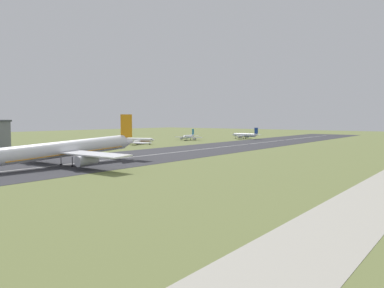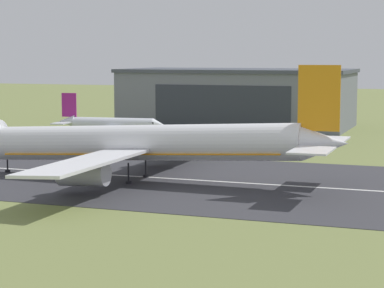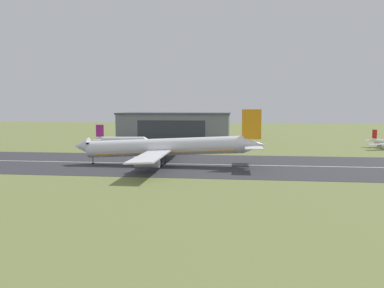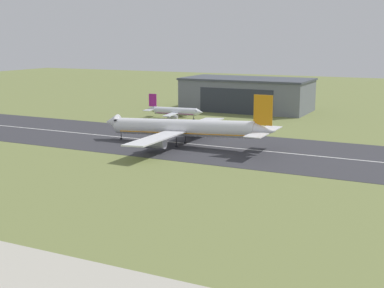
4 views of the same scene
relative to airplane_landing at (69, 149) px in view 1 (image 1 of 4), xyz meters
name	(u,v)px [view 1 (image 1 of 4)]	position (x,y,z in m)	size (l,w,h in m)	color
ground_plane	(282,166)	(42.53, -56.44, -5.52)	(756.83, 756.83, 0.00)	olive
runway_strip	(151,155)	(42.53, 3.12, -5.49)	(516.83, 47.03, 0.06)	#333338
runway_centreline	(151,155)	(42.53, 3.12, -5.46)	(465.15, 0.70, 0.01)	silver
airplane_landing	(69,149)	(0.00, 0.00, 0.00)	(59.52, 56.17, 17.23)	white
airplane_parked_west	(189,137)	(138.31, 57.41, -3.02)	(18.82, 21.03, 7.97)	silver
airplane_parked_east	(245,135)	(178.19, 34.02, -2.66)	(19.74, 23.69, 8.74)	silver
airplane_parked_far_east	(139,140)	(86.43, 55.38, -2.91)	(21.96, 21.36, 7.88)	white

